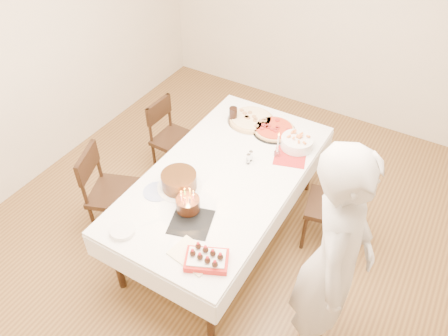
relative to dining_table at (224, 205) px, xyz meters
The scene contains 22 objects.
floor 0.40m from the dining_table, 33.75° to the right, with size 5.00×5.00×0.00m, color brown.
wall_back 2.61m from the dining_table, 87.26° to the left, with size 4.50×0.04×2.70m, color beige.
wall_left 2.35m from the dining_table, behind, with size 0.04×5.00×2.70m, color beige.
dining_table is the anchor object (origin of this frame).
chair_right_savory 0.93m from the dining_table, 26.16° to the left, with size 0.45×0.45×0.87m, color #311B10, non-canonical shape.
chair_left_savory 1.01m from the dining_table, 150.70° to the left, with size 0.43×0.43×0.84m, color #311B10, non-canonical shape.
chair_left_dessert 0.98m from the dining_table, 153.47° to the right, with size 0.46×0.46×0.90m, color #311B10, non-canonical shape.
person 1.35m from the dining_table, 24.93° to the right, with size 0.68×0.44×1.86m, color beige.
pizza_white 0.88m from the dining_table, 101.16° to the left, with size 0.46×0.46×0.04m, color beige.
pizza_pepperoni 0.85m from the dining_table, 82.27° to the left, with size 0.41×0.41×0.04m, color red.
red_placemat 0.72m from the dining_table, 51.27° to the left, with size 0.27×0.27×0.01m, color #B21E1E.
pasta_bowl 0.85m from the dining_table, 59.03° to the left, with size 0.29×0.29×0.09m, color white.
taper_candle 0.72m from the dining_table, 57.41° to the left, with size 0.05×0.05×0.25m, color white.
shaker_pair 0.49m from the dining_table, 63.23° to the left, with size 0.08×0.08×0.10m, color white, non-canonical shape.
cola_glass 0.88m from the dining_table, 113.97° to the left, with size 0.08×0.08×0.14m, color black.
layer_cake 0.59m from the dining_table, 125.21° to the right, with size 0.36×0.36×0.14m, color #381F0E.
cake_board 0.69m from the dining_table, 84.22° to the right, with size 0.30×0.30×0.01m, color black.
birthday_cake 0.68m from the dining_table, 93.42° to the right, with size 0.18×0.18×0.17m, color #391D0F.
strawberry_box 0.99m from the dining_table, 66.95° to the right, with size 0.29×0.19×0.07m, color #B21B14, non-canonical shape.
box_lid 0.94m from the dining_table, 73.99° to the right, with size 0.31×0.21×0.03m, color beige.
plate_stack 1.04m from the dining_table, 108.94° to the right, with size 0.18×0.18×0.04m, color white.
china_plate 0.69m from the dining_table, 127.65° to the right, with size 0.22×0.22×0.01m, color white.
Camera 1 is at (1.24, -2.22, 3.22)m, focal length 35.00 mm.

